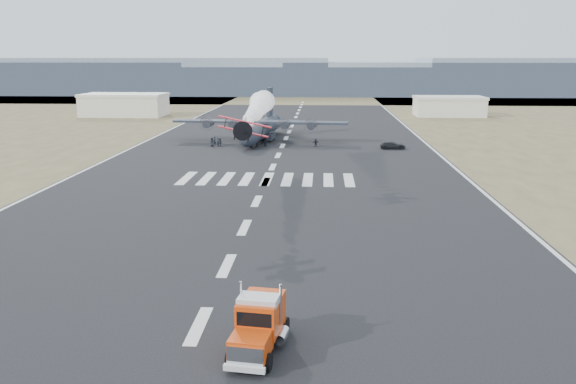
# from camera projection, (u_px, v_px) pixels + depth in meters

# --- Properties ---
(ground) EXTENTS (500.00, 500.00, 0.00)m
(ground) POSITION_uv_depth(u_px,v_px,m) (199.00, 326.00, 40.71)
(ground) COLOR black
(ground) RESTS_ON ground
(scrub_far) EXTENTS (500.00, 80.00, 0.00)m
(scrub_far) POSITION_uv_depth(u_px,v_px,m) (305.00, 98.00, 264.83)
(scrub_far) COLOR brown
(scrub_far) RESTS_ON ground
(runway_markings) EXTENTS (60.00, 260.00, 0.01)m
(runway_markings) POSITION_uv_depth(u_px,v_px,m) (273.00, 167.00, 99.17)
(runway_markings) COLOR silver
(runway_markings) RESTS_ON ground
(ridge_seg_b) EXTENTS (150.00, 50.00, 15.00)m
(ridge_seg_b) POSITION_uv_depth(u_px,v_px,m) (43.00, 78.00, 299.77)
(ridge_seg_b) COLOR gray
(ridge_seg_b) RESTS_ON ground
(ridge_seg_c) EXTENTS (150.00, 50.00, 17.00)m
(ridge_seg_c) POSITION_uv_depth(u_px,v_px,m) (173.00, 76.00, 295.88)
(ridge_seg_c) COLOR gray
(ridge_seg_c) RESTS_ON ground
(ridge_seg_d) EXTENTS (150.00, 50.00, 13.00)m
(ridge_seg_d) POSITION_uv_depth(u_px,v_px,m) (307.00, 80.00, 292.65)
(ridge_seg_d) COLOR gray
(ridge_seg_d) RESTS_ON ground
(ridge_seg_e) EXTENTS (150.00, 50.00, 15.00)m
(ridge_seg_e) POSITION_uv_depth(u_px,v_px,m) (444.00, 78.00, 288.77)
(ridge_seg_e) COLOR gray
(ridge_seg_e) RESTS_ON ground
(hangar_left) EXTENTS (24.50, 14.50, 6.70)m
(hangar_left) POSITION_uv_depth(u_px,v_px,m) (125.00, 105.00, 184.20)
(hangar_left) COLOR beige
(hangar_left) RESTS_ON ground
(hangar_right) EXTENTS (20.50, 12.50, 5.90)m
(hangar_right) POSITION_uv_depth(u_px,v_px,m) (449.00, 106.00, 183.63)
(hangar_right) COLOR beige
(hangar_right) RESTS_ON ground
(semi_truck) EXTENTS (3.42, 7.88, 3.47)m
(semi_truck) POSITION_uv_depth(u_px,v_px,m) (259.00, 323.00, 37.10)
(semi_truck) COLOR black
(semi_truck) RESTS_ON ground
(aerobatic_biplane) EXTENTS (5.72, 5.21, 2.81)m
(aerobatic_biplane) POSITION_uv_depth(u_px,v_px,m) (243.00, 128.00, 66.06)
(aerobatic_biplane) COLOR red
(smoke_trail) EXTENTS (3.65, 35.85, 3.65)m
(smoke_trail) POSITION_uv_depth(u_px,v_px,m) (260.00, 105.00, 94.32)
(smoke_trail) COLOR white
(transport_aircraft) EXTENTS (37.14, 30.52, 10.71)m
(transport_aircraft) POSITION_uv_depth(u_px,v_px,m) (262.00, 128.00, 130.14)
(transport_aircraft) COLOR #202430
(transport_aircraft) RESTS_ON ground
(support_vehicle) EXTENTS (4.96, 2.33, 1.37)m
(support_vehicle) POSITION_uv_depth(u_px,v_px,m) (393.00, 145.00, 118.62)
(support_vehicle) COLOR black
(support_vehicle) RESTS_ON ground
(crew_a) EXTENTS (0.79, 0.80, 1.69)m
(crew_a) POSITION_uv_depth(u_px,v_px,m) (218.00, 142.00, 121.52)
(crew_a) COLOR black
(crew_a) RESTS_ON ground
(crew_b) EXTENTS (0.89, 0.66, 1.64)m
(crew_b) POSITION_uv_depth(u_px,v_px,m) (246.00, 142.00, 122.52)
(crew_b) COLOR black
(crew_b) RESTS_ON ground
(crew_c) EXTENTS (1.10, 1.10, 1.64)m
(crew_c) POSITION_uv_depth(u_px,v_px,m) (220.00, 142.00, 122.10)
(crew_c) COLOR black
(crew_c) RESTS_ON ground
(crew_d) EXTENTS (1.00, 0.96, 1.56)m
(crew_d) POSITION_uv_depth(u_px,v_px,m) (257.00, 143.00, 121.67)
(crew_d) COLOR black
(crew_d) RESTS_ON ground
(crew_e) EXTENTS (1.03, 0.86, 1.81)m
(crew_e) POSITION_uv_depth(u_px,v_px,m) (212.00, 142.00, 121.81)
(crew_e) COLOR black
(crew_e) RESTS_ON ground
(crew_f) EXTENTS (1.44, 1.22, 1.55)m
(crew_f) POSITION_uv_depth(u_px,v_px,m) (316.00, 143.00, 121.69)
(crew_f) COLOR black
(crew_f) RESTS_ON ground
(crew_g) EXTENTS (0.83, 0.83, 1.76)m
(crew_g) POSITION_uv_depth(u_px,v_px,m) (215.00, 141.00, 123.35)
(crew_g) COLOR black
(crew_g) RESTS_ON ground
(crew_h) EXTENTS (0.96, 0.83, 1.69)m
(crew_h) POSITION_uv_depth(u_px,v_px,m) (266.00, 143.00, 121.28)
(crew_h) COLOR black
(crew_h) RESTS_ON ground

